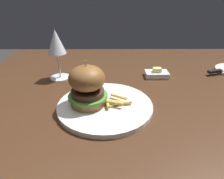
{
  "coord_description": "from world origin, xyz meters",
  "views": [
    {
      "loc": [
        -0.08,
        -0.65,
        1.05
      ],
      "look_at": [
        -0.08,
        -0.13,
        0.78
      ],
      "focal_mm": 32.0,
      "sensor_mm": 36.0,
      "label": 1
    }
  ],
  "objects_px": {
    "wine_glass": "(56,44)",
    "butter_dish": "(157,74)",
    "burger_sandwich": "(87,86)",
    "main_plate": "(105,106)"
  },
  "relations": [
    {
      "from": "burger_sandwich",
      "to": "butter_dish",
      "type": "distance_m",
      "value": 0.33
    },
    {
      "from": "main_plate",
      "to": "wine_glass",
      "type": "xyz_separation_m",
      "value": [
        -0.17,
        0.21,
        0.12
      ]
    },
    {
      "from": "wine_glass",
      "to": "burger_sandwich",
      "type": "bearing_deg",
      "value": -58.69
    },
    {
      "from": "wine_glass",
      "to": "butter_dish",
      "type": "xyz_separation_m",
      "value": [
        0.37,
        0.01,
        -0.12
      ]
    },
    {
      "from": "burger_sandwich",
      "to": "butter_dish",
      "type": "bearing_deg",
      "value": 42.37
    },
    {
      "from": "burger_sandwich",
      "to": "main_plate",
      "type": "bearing_deg",
      "value": -2.62
    },
    {
      "from": "main_plate",
      "to": "butter_dish",
      "type": "bearing_deg",
      "value": 48.95
    },
    {
      "from": "main_plate",
      "to": "butter_dish",
      "type": "distance_m",
      "value": 0.29
    },
    {
      "from": "burger_sandwich",
      "to": "wine_glass",
      "type": "height_order",
      "value": "wine_glass"
    },
    {
      "from": "wine_glass",
      "to": "butter_dish",
      "type": "distance_m",
      "value": 0.39
    }
  ]
}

